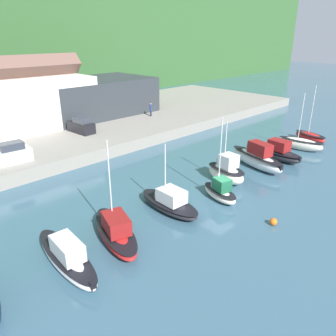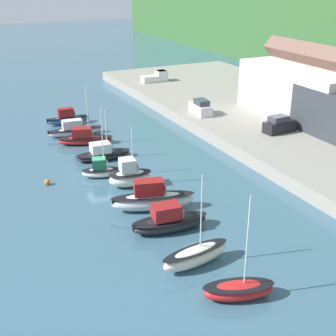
# 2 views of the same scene
# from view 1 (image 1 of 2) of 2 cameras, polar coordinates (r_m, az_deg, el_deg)

# --- Properties ---
(ground_plane) EXTENTS (320.00, 320.00, 0.00)m
(ground_plane) POSITION_cam_1_polar(r_m,az_deg,el_deg) (30.16, 8.92, -5.73)
(ground_plane) COLOR #385B70
(quay_promenade) EXTENTS (90.37, 27.42, 1.51)m
(quay_promenade) POSITION_cam_1_polar(r_m,az_deg,el_deg) (51.84, -18.30, 6.32)
(quay_promenade) COLOR gray
(quay_promenade) RESTS_ON ground_plane
(harbor_clubhouse) EXTENTS (18.48, 11.38, 9.93)m
(harbor_clubhouse) POSITION_cam_1_polar(r_m,az_deg,el_deg) (51.65, -24.11, 10.58)
(harbor_clubhouse) COLOR silver
(harbor_clubhouse) RESTS_ON quay_promenade
(yacht_club_building) EXTENTS (18.50, 11.82, 5.68)m
(yacht_club_building) POSITION_cam_1_polar(r_m,az_deg,el_deg) (57.30, -12.59, 12.05)
(yacht_club_building) COLOR #2D3338
(yacht_club_building) RESTS_ON quay_promenade
(moored_boat_1) EXTENTS (2.37, 7.68, 2.13)m
(moored_boat_1) POSITION_cam_1_polar(r_m,az_deg,el_deg) (22.81, -17.20, -14.49)
(moored_boat_1) COLOR silver
(moored_boat_1) RESTS_ON ground_plane
(moored_boat_2) EXTENTS (4.23, 7.34, 7.53)m
(moored_boat_2) POSITION_cam_1_polar(r_m,az_deg,el_deg) (24.48, -9.11, -10.79)
(moored_boat_2) COLOR red
(moored_boat_2) RESTS_ON ground_plane
(moored_boat_3) EXTENTS (2.64, 6.59, 5.84)m
(moored_boat_3) POSITION_cam_1_polar(r_m,az_deg,el_deg) (28.05, 0.26, -6.05)
(moored_boat_3) COLOR black
(moored_boat_3) RESTS_ON ground_plane
(moored_boat_4) EXTENTS (2.76, 4.47, 7.61)m
(moored_boat_4) POSITION_cam_1_polar(r_m,az_deg,el_deg) (30.18, 9.09, -4.05)
(moored_boat_4) COLOR white
(moored_boat_4) RESTS_ON ground_plane
(moored_boat_5) EXTENTS (2.75, 4.71, 6.28)m
(moored_boat_5) POSITION_cam_1_polar(r_m,az_deg,el_deg) (33.65, 10.12, -0.62)
(moored_boat_5) COLOR white
(moored_boat_5) RESTS_ON ground_plane
(moored_boat_6) EXTENTS (3.97, 7.98, 3.00)m
(moored_boat_6) POSITION_cam_1_polar(r_m,az_deg,el_deg) (38.15, 15.23, 1.70)
(moored_boat_6) COLOR silver
(moored_boat_6) RESTS_ON ground_plane
(moored_boat_7) EXTENTS (2.93, 6.94, 2.45)m
(moored_boat_7) POSITION_cam_1_polar(r_m,az_deg,el_deg) (41.44, 18.33, 2.64)
(moored_boat_7) COLOR black
(moored_boat_7) RESTS_ON ground_plane
(moored_boat_8) EXTENTS (2.19, 5.89, 7.31)m
(moored_boat_8) POSITION_cam_1_polar(r_m,az_deg,el_deg) (46.00, 22.07, 3.95)
(moored_boat_8) COLOR white
(moored_boat_8) RESTS_ON ground_plane
(moored_boat_9) EXTENTS (3.22, 5.26, 7.72)m
(moored_boat_9) POSITION_cam_1_polar(r_m,az_deg,el_deg) (50.41, 23.49, 5.05)
(moored_boat_9) COLOR red
(moored_boat_9) RESTS_ON ground_plane
(parked_car_0) EXTENTS (4.33, 2.12, 2.16)m
(parked_car_0) POSITION_cam_1_polar(r_m,az_deg,el_deg) (37.85, -25.79, 2.15)
(parked_car_0) COLOR silver
(parked_car_0) RESTS_ON quay_promenade
(parked_car_1) EXTENTS (2.09, 4.32, 2.16)m
(parked_car_1) POSITION_cam_1_polar(r_m,az_deg,el_deg) (46.54, -14.88, 7.11)
(parked_car_1) COLOR black
(parked_car_1) RESTS_ON quay_promenade
(person_on_quay) EXTENTS (0.40, 0.40, 2.14)m
(person_on_quay) POSITION_cam_1_polar(r_m,az_deg,el_deg) (54.38, -3.01, 10.14)
(person_on_quay) COLOR #232838
(person_on_quay) RESTS_ON quay_promenade
(mooring_buoy_0) EXTENTS (0.59, 0.59, 0.59)m
(mooring_buoy_0) POSITION_cam_1_polar(r_m,az_deg,el_deg) (27.49, 17.88, -8.89)
(mooring_buoy_0) COLOR orange
(mooring_buoy_0) RESTS_ON ground_plane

